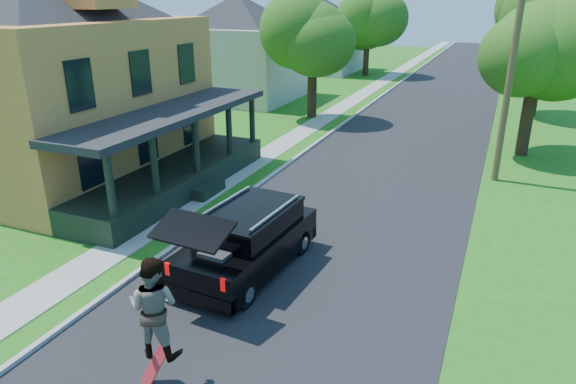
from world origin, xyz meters
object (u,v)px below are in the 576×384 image
at_px(skateboarder, 154,307).
at_px(utility_pole_near, 514,51).
at_px(black_suv, 247,240).
at_px(tree_right_near, 537,51).

bearing_deg(skateboarder, utility_pole_near, -118.44).
relative_size(black_suv, skateboarder, 2.59).
height_order(black_suv, utility_pole_near, utility_pole_near).
relative_size(black_suv, tree_right_near, 0.72).
height_order(tree_right_near, utility_pole_near, utility_pole_near).
distance_m(skateboarder, tree_right_near, 20.63).
relative_size(skateboarder, tree_right_near, 0.28).
height_order(black_suv, tree_right_near, tree_right_near).
distance_m(black_suv, tree_right_near, 16.81).
height_order(skateboarder, tree_right_near, tree_right_near).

